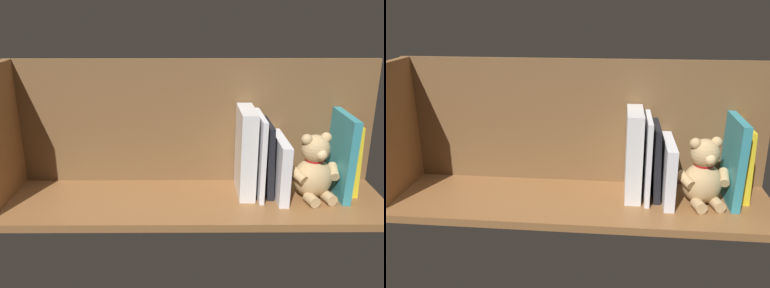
# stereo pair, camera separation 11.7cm
# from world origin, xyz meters

# --- Properties ---
(ground_plane) EXTENTS (1.12, 0.32, 0.02)m
(ground_plane) POSITION_xyz_m (0.00, 0.00, -0.01)
(ground_plane) COLOR brown
(shelf_back_panel) EXTENTS (1.12, 0.02, 0.39)m
(shelf_back_panel) POSITION_xyz_m (0.00, -0.14, 0.19)
(shelf_back_panel) COLOR brown
(shelf_back_panel) RESTS_ON ground_plane
(shelf_side_divider) EXTENTS (0.02, 0.26, 0.39)m
(shelf_side_divider) POSITION_xyz_m (0.54, 0.00, 0.19)
(shelf_side_divider) COLOR brown
(shelf_side_divider) RESTS_ON ground_plane
(book_0) EXTENTS (0.03, 0.13, 0.21)m
(book_0) POSITION_xyz_m (-0.47, -0.06, 0.11)
(book_0) COLOR yellow
(book_0) RESTS_ON ground_plane
(book_1) EXTENTS (0.03, 0.18, 0.24)m
(book_1) POSITION_xyz_m (-0.44, -0.03, 0.12)
(book_1) COLOR teal
(book_1) RESTS_ON ground_plane
(teddy_bear) EXTENTS (0.15, 0.14, 0.19)m
(teddy_bear) POSITION_xyz_m (-0.35, -0.01, 0.09)
(teddy_bear) COLOR tan
(teddy_bear) RESTS_ON ground_plane
(book_2) EXTENTS (0.03, 0.19, 0.17)m
(book_2) POSITION_xyz_m (-0.26, -0.03, 0.09)
(book_2) COLOR silver
(book_2) RESTS_ON ground_plane
(book_3) EXTENTS (0.03, 0.15, 0.22)m
(book_3) POSITION_xyz_m (-0.22, -0.05, 0.11)
(book_3) COLOR black
(book_3) RESTS_ON ground_plane
(book_4) EXTENTS (0.01, 0.17, 0.24)m
(book_4) POSITION_xyz_m (-0.20, -0.04, 0.12)
(book_4) COLOR silver
(book_4) RESTS_ON ground_plane
(dictionary_thick_white) EXTENTS (0.05, 0.16, 0.26)m
(dictionary_thick_white) POSITION_xyz_m (-0.16, -0.04, 0.13)
(dictionary_thick_white) COLOR silver
(dictionary_thick_white) RESTS_ON ground_plane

